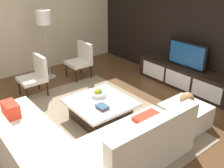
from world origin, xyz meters
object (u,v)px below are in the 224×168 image
accent_chair_far (81,58)px  coffee_table (100,110)px  fruit_bowl (99,93)px  decorative_ball (187,99)px  television (187,55)px  floor_lamp (44,21)px  media_console (184,77)px  sectional_couch (72,146)px  book_stack (102,107)px  accent_chair_near (36,74)px  ottoman (185,115)px

accent_chair_far → coffee_table: bearing=-32.6°
fruit_bowl → decorative_ball: size_ratio=1.16×
television → floor_lamp: (-2.47, -2.13, 0.62)m
media_console → floor_lamp: floor_lamp is taller
television → accent_chair_far: (-2.01, -1.47, -0.30)m
television → decorative_ball: size_ratio=4.03×
media_console → floor_lamp: size_ratio=1.43×
sectional_couch → book_stack: (-0.41, 0.85, 0.13)m
television → fruit_bowl: size_ratio=3.47×
television → accent_chair_near: bearing=-122.6°
coffee_table → book_stack: (0.22, -0.12, 0.21)m
coffee_table → fruit_bowl: fruit_bowl is taller
media_console → decorative_ball: bearing=-52.5°
media_console → sectional_couch: bearing=-80.7°
floor_lamp → decorative_ball: bearing=14.2°
media_console → television: bearing=90.0°
media_console → television: television is taller
media_console → accent_chair_far: (-2.01, -1.47, 0.24)m
accent_chair_far → decorative_ball: 2.99m
media_console → accent_chair_far: size_ratio=2.72×
television → coffee_table: television is taller
television → media_console: bearing=-90.0°
accent_chair_far → sectional_couch: bearing=-44.3°
floor_lamp → book_stack: bearing=-6.2°
media_console → accent_chair_near: size_ratio=2.72×
ottoman → book_stack: (-0.85, -1.15, 0.21)m
coffee_table → fruit_bowl: 0.31m
television → sectional_couch: bearing=-80.7°
sectional_couch → accent_chair_near: (-2.31, 0.50, 0.21)m
television → floor_lamp: 3.32m
accent_chair_near → ottoman: 3.14m
media_console → fruit_bowl: 2.22m
accent_chair_near → coffee_table: bearing=16.6°
fruit_bowl → accent_chair_far: size_ratio=0.32×
fruit_bowl → accent_chair_near: bearing=-159.2°
accent_chair_near → fruit_bowl: accent_chair_near is taller
ottoman → book_stack: 1.44m
ottoman → decorative_ball: decorative_ball is taller
coffee_table → accent_chair_near: size_ratio=1.21×
coffee_table → sectional_couch: bearing=-56.5°
fruit_bowl → accent_chair_far: accent_chair_far is taller
sectional_couch → floor_lamp: size_ratio=1.52×
sectional_couch → decorative_ball: 2.06m
accent_chair_near → ottoman: bearing=29.7°
media_console → accent_chair_near: bearing=-122.7°
ottoman → book_stack: book_stack is taller
ottoman → accent_chair_near: bearing=-151.3°
ottoman → media_console: bearing=127.5°
television → accent_chair_near: size_ratio=1.12×
accent_chair_near → book_stack: accent_chair_near is taller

